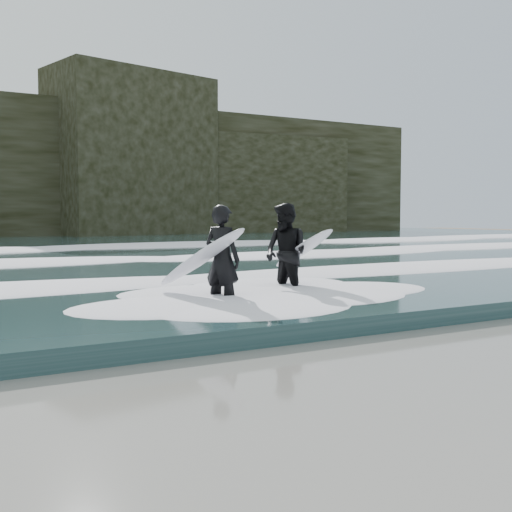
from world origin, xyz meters
The scene contains 7 objects.
sea centered at (0.00, 29.00, 0.15)m, with size 90.00×52.00×0.30m, color #203C3E.
headland centered at (0.00, 46.00, 5.00)m, with size 70.00×9.00×10.00m, color black.
foam_near centered at (0.00, 9.00, 0.40)m, with size 60.00×3.20×0.20m, color white.
foam_mid centered at (0.00, 16.00, 0.42)m, with size 60.00×4.00×0.24m, color white.
foam_far centered at (0.00, 25.00, 0.45)m, with size 60.00×4.80×0.30m, color white.
surfer_left centered at (-2.50, 6.04, 0.99)m, with size 1.42×2.12×1.97m.
surfer_right centered at (-0.61, 6.66, 1.02)m, with size 1.24×1.80×2.03m.
Camera 1 is at (-7.72, -4.23, 1.79)m, focal length 45.00 mm.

